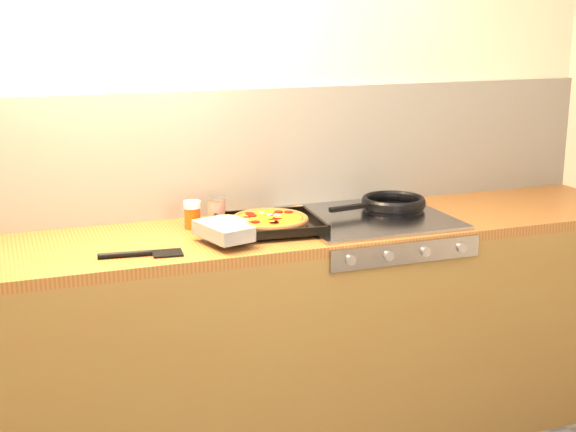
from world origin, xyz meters
name	(u,v)px	position (x,y,z in m)	size (l,w,h in m)	color
room_shell	(238,152)	(0.00, 1.39, 1.15)	(3.20, 3.20, 3.20)	white
counter_run	(262,341)	(0.00, 1.10, 0.45)	(3.20, 0.62, 0.90)	brown
stovetop	(369,218)	(0.45, 1.10, 0.91)	(0.60, 0.56, 0.02)	#939398
pizza_on_tray	(257,223)	(-0.03, 1.05, 0.94)	(0.50, 0.42, 0.06)	black
frying_pan	(392,204)	(0.58, 1.16, 0.94)	(0.45, 0.30, 0.04)	black
tomato_can	(217,210)	(-0.13, 1.26, 0.95)	(0.08, 0.08, 0.10)	maroon
juice_glass	(192,215)	(-0.24, 1.21, 0.95)	(0.08, 0.08, 0.11)	#D1430C
wooden_spoon	(280,210)	(0.16, 1.33, 0.91)	(0.30, 0.08, 0.02)	olive
black_spatula	(143,254)	(-0.48, 0.92, 0.91)	(0.29, 0.09, 0.02)	black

